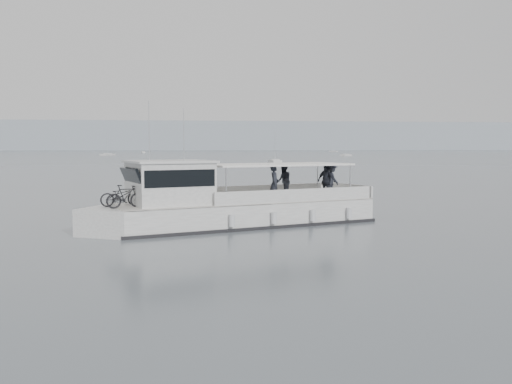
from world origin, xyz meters
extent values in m
plane|color=#555D64|center=(0.00, 0.00, 0.00)|extent=(1400.00, 1400.00, 0.00)
cube|color=#939EA8|center=(0.00, 560.00, 14.00)|extent=(1400.00, 90.00, 28.00)
cube|color=white|center=(-0.78, -0.31, 0.47)|extent=(13.04, 7.51, 1.37)
cube|color=white|center=(-6.72, -2.47, 0.47)|extent=(3.22, 3.22, 1.37)
cube|color=beige|center=(-0.78, -0.31, 1.16)|extent=(13.04, 7.51, 0.06)
cube|color=black|center=(-0.78, -0.31, 0.05)|extent=(13.28, 7.70, 0.19)
cube|color=white|center=(0.45, 1.87, 1.48)|extent=(7.96, 2.99, 0.63)
cube|color=white|center=(1.56, -1.18, 1.48)|extent=(7.96, 2.99, 0.63)
cube|color=white|center=(5.12, 1.85, 1.48)|extent=(1.26, 3.20, 0.63)
cube|color=white|center=(-4.34, -1.61, 2.11)|extent=(4.14, 3.83, 1.90)
cube|color=black|center=(-5.88, -2.17, 2.27)|extent=(1.46, 2.68, 1.22)
cube|color=black|center=(-4.34, -1.61, 2.42)|extent=(3.96, 3.80, 0.74)
cube|color=white|center=(-4.34, -1.61, 3.11)|extent=(4.42, 4.10, 0.11)
cube|color=white|center=(0.81, 0.27, 2.90)|extent=(7.82, 5.43, 0.08)
cylinder|color=silver|center=(-1.85, -2.27, 2.03)|extent=(0.08, 0.08, 1.74)
cylinder|color=silver|center=(-2.87, 0.50, 2.03)|extent=(0.08, 0.08, 1.74)
cylinder|color=silver|center=(4.48, 0.04, 2.03)|extent=(0.08, 0.08, 1.74)
cylinder|color=silver|center=(3.47, 2.82, 2.03)|extent=(0.08, 0.08, 1.74)
cylinder|color=silver|center=(-5.26, -0.93, 4.48)|extent=(0.04, 0.04, 2.74)
cylinder|color=silver|center=(-3.69, -2.16, 4.27)|extent=(0.04, 0.04, 2.32)
cylinder|color=silver|center=(-1.62, -2.59, 0.53)|extent=(0.32, 0.32, 0.53)
cylinder|color=silver|center=(0.36, -1.87, 0.53)|extent=(0.32, 0.32, 0.53)
cylinder|color=silver|center=(2.34, -1.14, 0.53)|extent=(0.32, 0.32, 0.53)
cylinder|color=silver|center=(4.32, -0.42, 0.53)|extent=(0.32, 0.32, 0.53)
imported|color=black|center=(-6.47, -1.93, 1.63)|extent=(1.91, 1.21, 0.95)
imported|color=black|center=(-6.18, -2.73, 1.66)|extent=(1.73, 1.01, 1.00)
imported|color=#22252E|center=(0.54, -0.83, 2.05)|extent=(0.56, 0.73, 1.77)
imported|color=#22252E|center=(1.35, 1.26, 2.05)|extent=(0.69, 0.87, 1.77)
imported|color=#22252E|center=(3.40, 0.55, 2.05)|extent=(0.99, 1.08, 1.77)
imported|color=#22252E|center=(4.03, 1.90, 2.05)|extent=(1.27, 1.28, 1.77)
cube|color=white|center=(16.72, 101.18, 0.30)|extent=(2.31, 6.34, 0.75)
cube|color=white|center=(16.72, 101.18, 0.62)|extent=(1.86, 2.27, 0.45)
cylinder|color=silver|center=(16.72, 101.18, 4.04)|extent=(0.08, 0.08, 6.88)
cube|color=white|center=(-35.82, 217.64, 0.30)|extent=(5.67, 9.15, 0.75)
cube|color=white|center=(-35.82, 217.64, 0.62)|extent=(3.36, 3.72, 0.45)
cylinder|color=silver|center=(-35.82, 217.64, 5.40)|extent=(0.08, 0.08, 9.60)
cube|color=white|center=(99.12, 361.21, 0.30)|extent=(5.84, 5.50, 0.75)
cube|color=white|center=(99.12, 361.21, 0.62)|extent=(2.72, 2.69, 0.45)
cube|color=white|center=(58.77, 189.49, 0.30)|extent=(5.90, 6.27, 0.75)
cube|color=white|center=(58.77, 189.49, 0.62)|extent=(2.89, 2.92, 0.45)
cylinder|color=silver|center=(58.77, 189.49, 4.19)|extent=(0.08, 0.08, 7.19)
cube|color=white|center=(-27.43, 304.40, 0.30)|extent=(2.84, 5.58, 0.75)
cube|color=white|center=(-27.43, 304.40, 0.62)|extent=(1.87, 2.15, 0.45)
cylinder|color=silver|center=(-27.43, 304.40, 3.53)|extent=(0.08, 0.08, 5.86)
camera|label=1|loc=(-3.64, -27.38, 3.79)|focal=40.00mm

